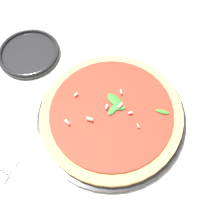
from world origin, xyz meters
The scene contains 3 objects.
ground_plane centered at (0.00, 0.00, 0.00)m, with size 6.00×6.00×0.00m, color silver.
pizza_arugula_main centered at (0.00, -0.03, 0.02)m, with size 0.33×0.33×0.05m.
side_plate_white centered at (0.03, 0.25, 0.01)m, with size 0.16×0.16×0.02m.
Camera 1 is at (-0.21, -0.17, 0.54)m, focal length 42.00 mm.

